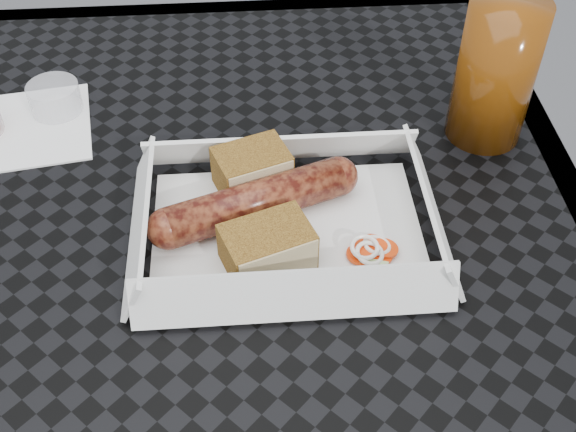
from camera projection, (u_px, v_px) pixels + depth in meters
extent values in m
cube|color=black|center=(125.00, 261.00, 0.59)|extent=(0.80, 0.80, 0.01)
cube|color=black|center=(154.00, 21.00, 0.86)|extent=(0.80, 0.03, 0.03)
cylinder|color=black|center=(412.00, 236.00, 1.11)|extent=(0.03, 0.03, 0.73)
cube|color=white|center=(287.00, 231.00, 0.60)|extent=(0.22, 0.15, 0.00)
cylinder|color=brown|center=(256.00, 202.00, 0.59)|extent=(0.15, 0.08, 0.03)
sphere|color=brown|center=(338.00, 176.00, 0.61)|extent=(0.03, 0.03, 0.03)
sphere|color=brown|center=(168.00, 229.00, 0.57)|extent=(0.03, 0.03, 0.03)
cube|color=brown|center=(252.00, 170.00, 0.62)|extent=(0.07, 0.06, 0.04)
cube|color=brown|center=(267.00, 247.00, 0.56)|extent=(0.08, 0.07, 0.03)
cylinder|color=#E8390A|center=(362.00, 253.00, 0.57)|extent=(0.02, 0.02, 0.00)
torus|color=white|center=(373.00, 258.00, 0.57)|extent=(0.02, 0.02, 0.00)
cube|color=#B2D17F|center=(375.00, 250.00, 0.58)|extent=(0.02, 0.02, 0.00)
cube|color=white|center=(26.00, 128.00, 0.69)|extent=(0.14, 0.14, 0.00)
cylinder|color=silver|center=(55.00, 99.00, 0.70)|extent=(0.05, 0.05, 0.03)
cylinder|color=#602E08|center=(496.00, 72.00, 0.64)|extent=(0.07, 0.07, 0.14)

